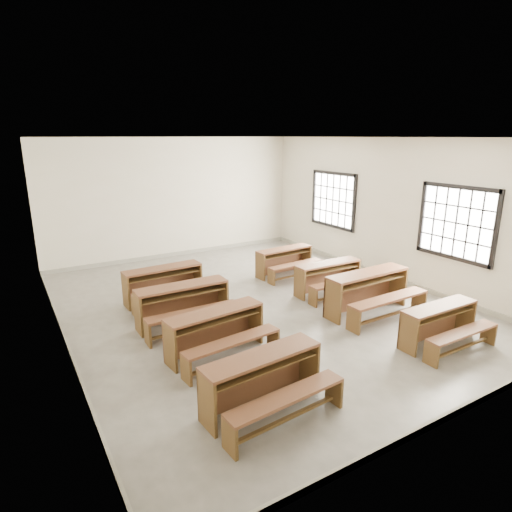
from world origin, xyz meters
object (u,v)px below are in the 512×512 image
desk_set_3 (164,282)px  desk_set_5 (369,289)px  desk_set_0 (264,378)px  desk_set_6 (329,276)px  desk_set_7 (285,260)px  desk_set_1 (217,330)px  desk_set_2 (184,302)px  desk_set_4 (441,322)px

desk_set_3 → desk_set_5: size_ratio=0.90×
desk_set_0 → desk_set_5: desk_set_5 is taller
desk_set_6 → desk_set_7: desk_set_6 is taller
desk_set_1 → desk_set_7: 4.10m
desk_set_5 → desk_set_7: bearing=89.7°
desk_set_2 → desk_set_7: size_ratio=1.10×
desk_set_4 → desk_set_6: desk_set_6 is taller
desk_set_5 → desk_set_1: bearing=178.5°
desk_set_5 → desk_set_6: desk_set_5 is taller
desk_set_1 → desk_set_4: (3.21, -1.52, -0.03)m
desk_set_1 → desk_set_6: (3.19, 1.16, -0.02)m
desk_set_1 → desk_set_2: bearing=85.4°
desk_set_0 → desk_set_6: (3.29, 2.67, -0.02)m
desk_set_5 → desk_set_7: size_ratio=1.19×
desk_set_1 → desk_set_0: bearing=-99.8°
desk_set_2 → desk_set_6: size_ratio=1.08×
desk_set_1 → desk_set_7: size_ratio=1.10×
desk_set_1 → desk_set_3: 2.51m
desk_set_4 → desk_set_7: bearing=91.9°
desk_set_6 → desk_set_4: bearing=-88.3°
desk_set_4 → desk_set_2: bearing=139.9°
desk_set_1 → desk_set_4: size_ratio=1.14×
desk_set_1 → desk_set_4: desk_set_1 is taller
desk_set_3 → desk_set_6: 3.41m
desk_set_0 → desk_set_5: 3.58m
desk_set_3 → desk_set_4: desk_set_3 is taller
desk_set_4 → desk_set_6: (-0.02, 2.68, 0.02)m
desk_set_1 → desk_set_6: 3.39m
desk_set_2 → desk_set_3: desk_set_2 is taller
desk_set_2 → desk_set_5: 3.43m
desk_set_0 → desk_set_7: desk_set_0 is taller
desk_set_0 → desk_set_2: 2.77m
desk_set_1 → desk_set_7: bearing=34.7°
desk_set_0 → desk_set_6: 4.24m
desk_set_3 → desk_set_4: (3.15, -4.03, -0.04)m
desk_set_4 → desk_set_6: 2.68m
desk_set_3 → desk_set_2: bearing=-96.1°
desk_set_7 → desk_set_6: bearing=-90.7°
desk_set_2 → desk_set_3: (0.08, 1.25, -0.02)m
desk_set_4 → desk_set_6: bearing=91.0°
desk_set_2 → desk_set_6: (3.22, -0.10, -0.04)m
desk_set_1 → desk_set_3: bearing=82.8°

